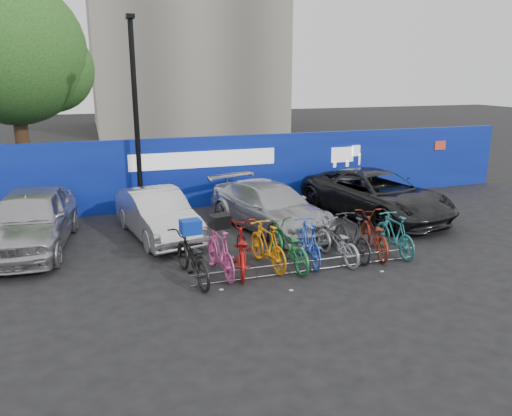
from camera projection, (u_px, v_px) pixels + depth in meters
name	position (u px, v px, depth m)	size (l,w,h in m)	color
ground	(300.00, 263.00, 12.11)	(100.00, 100.00, 0.00)	black
hoarding	(232.00, 170.00, 17.29)	(22.00, 0.18, 2.40)	#0A188F
tree	(19.00, 55.00, 17.93)	(5.40, 5.20, 7.80)	#382314
lamppost	(136.00, 113.00, 15.22)	(0.25, 0.50, 6.11)	black
bike_rack	(310.00, 266.00, 11.51)	(5.60, 0.03, 0.30)	#595B60
car_0	(30.00, 219.00, 12.89)	(1.89, 4.70, 1.60)	#ACABB0
car_1	(157.00, 214.00, 13.90)	(1.40, 4.01, 1.32)	silver
car_2	(270.00, 207.00, 14.61)	(1.89, 4.64, 1.35)	#B1B2B6
car_3	(376.00, 194.00, 15.82)	(2.44, 5.29, 1.47)	black
bike_0	(192.00, 257.00, 10.96)	(0.72, 2.07, 1.09)	black
bike_1	(220.00, 251.00, 11.28)	(0.53, 1.87, 1.12)	#D84993
bike_2	(241.00, 248.00, 11.51)	(0.73, 2.09, 1.10)	#AA110C
bike_3	(267.00, 245.00, 11.70)	(0.52, 1.83, 1.10)	orange
bike_4	(288.00, 245.00, 11.76)	(0.70, 2.01, 1.06)	#1C6935
bike_5	(309.00, 242.00, 11.97)	(0.51, 1.81, 1.09)	blue
bike_6	(337.00, 242.00, 12.15)	(0.64, 1.83, 0.96)	#929499
bike_7	(352.00, 236.00, 12.34)	(0.52, 1.86, 1.12)	#252527
bike_8	(374.00, 234.00, 12.59)	(0.69, 1.99, 1.05)	maroon
bike_9	(395.00, 234.00, 12.57)	(0.50, 1.77, 1.07)	#247C7B
cargo_crate	(191.00, 227.00, 10.78)	(0.43, 0.33, 0.31)	#0C2FAD
cargo_topcase	(220.00, 221.00, 11.10)	(0.40, 0.36, 0.29)	black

